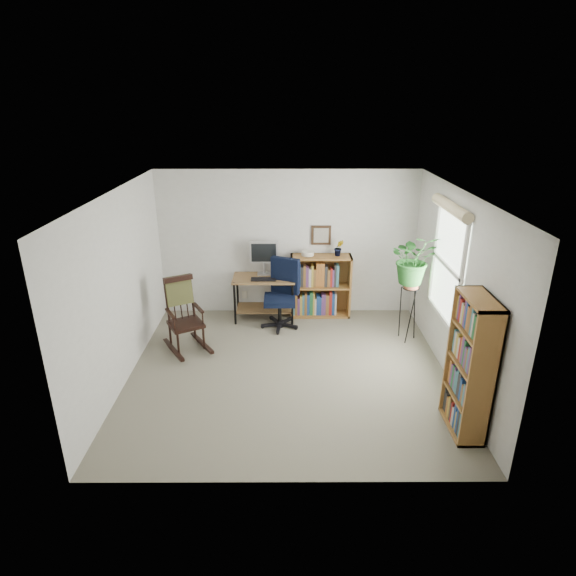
{
  "coord_description": "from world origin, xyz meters",
  "views": [
    {
      "loc": [
        -0.02,
        -5.59,
        3.42
      ],
      "look_at": [
        0.0,
        0.4,
        1.05
      ],
      "focal_mm": 30.0,
      "sensor_mm": 36.0,
      "label": 1
    }
  ],
  "objects_px": {
    "rocking_chair": "(185,315)",
    "tall_bookshelf": "(470,366)",
    "office_chair": "(280,295)",
    "low_bookshelf": "(320,286)",
    "desk": "(264,298)"
  },
  "relations": [
    {
      "from": "rocking_chair",
      "to": "office_chair",
      "type": "bearing_deg",
      "value": -0.74
    },
    {
      "from": "low_bookshelf",
      "to": "tall_bookshelf",
      "type": "height_order",
      "value": "tall_bookshelf"
    },
    {
      "from": "desk",
      "to": "tall_bookshelf",
      "type": "bearing_deg",
      "value": -51.34
    },
    {
      "from": "low_bookshelf",
      "to": "office_chair",
      "type": "bearing_deg",
      "value": -146.26
    },
    {
      "from": "desk",
      "to": "office_chair",
      "type": "relative_size",
      "value": 0.9
    },
    {
      "from": "rocking_chair",
      "to": "tall_bookshelf",
      "type": "height_order",
      "value": "tall_bookshelf"
    },
    {
      "from": "office_chair",
      "to": "rocking_chair",
      "type": "relative_size",
      "value": 1.02
    },
    {
      "from": "tall_bookshelf",
      "to": "rocking_chair",
      "type": "bearing_deg",
      "value": 151.61
    },
    {
      "from": "rocking_chair",
      "to": "tall_bookshelf",
      "type": "xyz_separation_m",
      "value": [
        3.39,
        -1.83,
        0.24
      ]
    },
    {
      "from": "desk",
      "to": "tall_bookshelf",
      "type": "distance_m",
      "value": 3.72
    },
    {
      "from": "tall_bookshelf",
      "to": "low_bookshelf",
      "type": "bearing_deg",
      "value": 114.63
    },
    {
      "from": "rocking_chair",
      "to": "low_bookshelf",
      "type": "relative_size",
      "value": 1.04
    },
    {
      "from": "rocking_chair",
      "to": "low_bookshelf",
      "type": "bearing_deg",
      "value": 1.13
    },
    {
      "from": "office_chair",
      "to": "desk",
      "type": "bearing_deg",
      "value": 151.8
    },
    {
      "from": "desk",
      "to": "low_bookshelf",
      "type": "relative_size",
      "value": 0.96
    }
  ]
}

